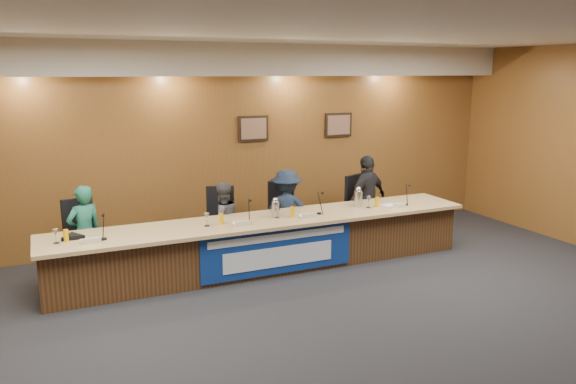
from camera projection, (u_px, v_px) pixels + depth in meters
name	position (u px, v px, depth m)	size (l,w,h in m)	color
floor	(353.00, 339.00, 5.94)	(10.00, 10.00, 0.00)	black
ceiling	(361.00, 25.00, 5.26)	(10.00, 8.00, 0.04)	silver
wall_back	(230.00, 145.00, 9.17)	(10.00, 0.04, 3.20)	brown
soffit	(233.00, 60.00, 8.66)	(10.00, 0.50, 0.50)	beige
dais_body	(267.00, 245.00, 8.00)	(6.00, 0.80, 0.70)	#482C15
dais_top	(268.00, 220.00, 7.88)	(6.10, 0.95, 0.05)	tan
banner	(279.00, 251.00, 7.63)	(2.20, 0.02, 0.65)	navy
banner_text_upper	(279.00, 237.00, 7.57)	(2.00, 0.01, 0.10)	silver
banner_text_lower	(279.00, 257.00, 7.63)	(1.60, 0.01, 0.28)	silver
wall_photo_left	(253.00, 128.00, 9.25)	(0.52, 0.04, 0.42)	black
wall_photo_right	(338.00, 125.00, 9.89)	(0.52, 0.04, 0.42)	black
panelist_a	(85.00, 233.00, 7.50)	(0.48, 0.31, 1.31)	#1B5E4A
panelist_b	(222.00, 222.00, 8.28)	(0.58, 0.45, 1.20)	#454348
panelist_c	(286.00, 211.00, 8.68)	(0.85, 0.49, 1.31)	#141F33
panelist_d	(367.00, 199.00, 9.25)	(0.84, 0.35, 1.44)	black
office_chair_a	(85.00, 244.00, 7.62)	(0.48, 0.48, 0.08)	black
office_chair_b	(221.00, 228.00, 8.39)	(0.48, 0.48, 0.08)	black
office_chair_c	(284.00, 220.00, 8.80)	(0.48, 0.48, 0.08)	black
office_chair_d	(364.00, 211.00, 9.39)	(0.48, 0.48, 0.08)	black
nameplate_a	(91.00, 240.00, 6.70)	(0.24, 0.06, 0.09)	white
microphone_a	(104.00, 239.00, 6.88)	(0.07, 0.07, 0.02)	black
juice_glass_a	(66.00, 236.00, 6.79)	(0.06, 0.06, 0.15)	#EEA702
water_glass_a	(56.00, 236.00, 6.70)	(0.08, 0.08, 0.18)	silver
nameplate_b	(243.00, 223.00, 7.48)	(0.24, 0.06, 0.09)	white
microphone_b	(248.00, 222.00, 7.65)	(0.07, 0.07, 0.02)	black
juice_glass_b	(221.00, 219.00, 7.55)	(0.06, 0.06, 0.15)	#EEA702
water_glass_b	(207.00, 220.00, 7.46)	(0.08, 0.08, 0.18)	silver
nameplate_c	(309.00, 215.00, 7.89)	(0.24, 0.06, 0.09)	white
microphone_c	(319.00, 213.00, 8.11)	(0.07, 0.07, 0.02)	black
juice_glass_c	(292.00, 212.00, 7.93)	(0.06, 0.06, 0.15)	#EEA702
water_glass_c	(277.00, 212.00, 7.88)	(0.08, 0.08, 0.18)	silver
nameplate_d	(399.00, 205.00, 8.47)	(0.24, 0.06, 0.09)	white
microphone_d	(405.00, 204.00, 8.67)	(0.07, 0.07, 0.02)	black
juice_glass_d	(377.00, 202.00, 8.53)	(0.06, 0.06, 0.15)	#EEA702
water_glass_d	(369.00, 202.00, 8.48)	(0.08, 0.08, 0.18)	silver
carafe_mid	(275.00, 209.00, 7.92)	(0.11, 0.11, 0.23)	silver
carafe_right	(358.00, 199.00, 8.54)	(0.13, 0.13, 0.24)	silver
speakerphone	(73.00, 237.00, 6.91)	(0.32, 0.32, 0.05)	black
paper_stack	(391.00, 206.00, 8.60)	(0.22, 0.30, 0.01)	white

